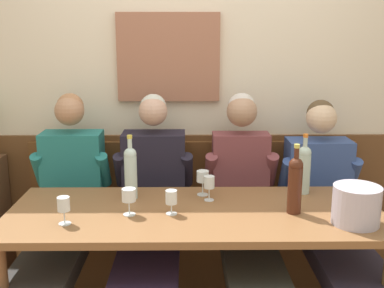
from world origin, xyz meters
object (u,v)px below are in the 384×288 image
wine_bottle_amber_mid (131,171)px  wine_bottle_clear_water (304,168)px  wall_bench (193,237)px  wine_glass_by_bottle (171,199)px  wine_bottle_green_tall (295,183)px  person_right_seat (62,210)px  person_center_left_seat (246,210)px  wine_glass_left_end (129,196)px  person_center_right_seat (151,210)px  dining_table (195,225)px  wine_glass_right_end (209,183)px  wine_glass_mid_right (64,206)px  person_left_seat (331,211)px  wine_glass_center_front (203,178)px  ice_bucket (356,205)px

wine_bottle_amber_mid → wine_bottle_clear_water: (1.03, 0.08, -0.01)m
wine_bottle_amber_mid → wall_bench: bearing=52.3°
wine_glass_by_bottle → wine_bottle_green_tall: bearing=1.1°
person_right_seat → person_center_left_seat: 1.14m
wine_glass_left_end → person_center_right_seat: bearing=77.9°
person_right_seat → person_center_left_seat: bearing=-1.0°
dining_table → wine_glass_left_end: size_ratio=14.05×
wine_bottle_amber_mid → wine_glass_right_end: wine_bottle_amber_mid is taller
person_right_seat → wine_glass_mid_right: size_ratio=9.12×
person_center_right_seat → person_left_seat: (1.12, -0.01, -0.01)m
wine_glass_right_end → wine_glass_center_front: 0.10m
person_center_right_seat → wine_glass_center_front: bearing=-15.1°
dining_table → wine_bottle_amber_mid: 0.49m
wall_bench → person_center_right_seat: size_ratio=1.80×
wall_bench → person_center_left_seat: 0.60m
person_center_right_seat → wine_bottle_clear_water: person_center_right_seat is taller
person_left_seat → wine_glass_left_end: size_ratio=8.69×
wall_bench → wine_glass_mid_right: bearing=-127.8°
wall_bench → wine_glass_by_bottle: wall_bench is taller
wine_glass_left_end → person_right_seat: bearing=139.9°
wine_glass_mid_right → wine_glass_by_bottle: (0.54, 0.13, -0.01)m
dining_table → wine_glass_by_bottle: (-0.13, -0.05, 0.17)m
person_left_seat → wine_bottle_green_tall: (-0.32, -0.37, 0.31)m
wine_bottle_green_tall → person_right_seat: bearing=164.5°
wine_bottle_clear_water → wine_glass_center_front: wine_bottle_clear_water is taller
wine_bottle_clear_water → wine_glass_by_bottle: 0.85m
wall_bench → person_left_seat: size_ratio=1.85×
wine_glass_left_end → wine_glass_center_front: size_ratio=0.97×
ice_bucket → wine_glass_mid_right: 1.47m
wine_bottle_green_tall → dining_table: bearing=175.9°
wine_glass_right_end → wine_glass_by_bottle: bearing=-135.3°
person_left_seat → wine_glass_by_bottle: bearing=-158.8°
wine_bottle_amber_mid → wine_glass_center_front: bearing=6.6°
wine_glass_center_front → person_left_seat: bearing=5.5°
person_center_right_seat → wine_bottle_green_tall: (0.80, -0.37, 0.29)m
wine_glass_mid_right → wine_glass_right_end: wine_glass_right_end is taller
wall_bench → ice_bucket: 1.32m
ice_bucket → dining_table: bearing=166.8°
wall_bench → wine_bottle_clear_water: size_ratio=6.43×
wine_bottle_green_tall → wine_glass_mid_right: bearing=-173.3°
person_left_seat → wine_glass_mid_right: person_left_seat is taller
wine_bottle_clear_water → wine_glass_center_front: size_ratio=2.44×
person_center_left_seat → wine_glass_right_end: person_center_left_seat is taller
wall_bench → person_center_left_seat: size_ratio=1.79×
ice_bucket → wine_bottle_green_tall: bearing=151.4°
wine_bottle_amber_mid → wine_glass_by_bottle: wine_bottle_amber_mid is taller
person_center_left_seat → wine_bottle_clear_water: size_ratio=3.59×
dining_table → wine_glass_center_front: (0.05, 0.25, 0.19)m
wine_bottle_green_tall → wine_glass_by_bottle: size_ratio=2.87×
wine_bottle_green_tall → wine_glass_mid_right: 1.21m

